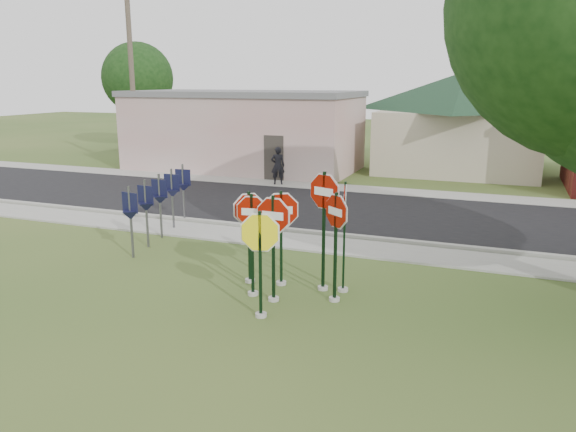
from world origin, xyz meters
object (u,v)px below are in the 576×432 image
at_px(utility_pole_near, 132,76).
at_px(pedestrian, 278,166).
at_px(stop_sign_left, 252,232).
at_px(stop_sign_center, 273,234).
at_px(stop_sign_yellow, 260,250).

height_order(utility_pole_near, pedestrian, utility_pole_near).
bearing_deg(pedestrian, stop_sign_left, 87.75).
distance_m(utility_pole_near, pedestrian, 9.59).
height_order(stop_sign_center, utility_pole_near, utility_pole_near).
relative_size(stop_sign_center, utility_pole_near, 0.26).
height_order(stop_sign_yellow, pedestrian, stop_sign_yellow).
xyz_separation_m(utility_pole_near, pedestrian, (8.62, -1.20, -4.04)).
bearing_deg(utility_pole_near, pedestrian, -7.90).
height_order(stop_sign_center, pedestrian, stop_sign_center).
bearing_deg(utility_pole_near, stop_sign_center, -45.76).
bearing_deg(utility_pole_near, stop_sign_yellow, -47.33).
bearing_deg(stop_sign_yellow, pedestrian, 110.81).
distance_m(stop_sign_left, utility_pole_near, 19.60).
xyz_separation_m(stop_sign_yellow, utility_pole_near, (-13.89, 15.07, 3.53)).
bearing_deg(pedestrian, utility_pole_near, -29.95).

